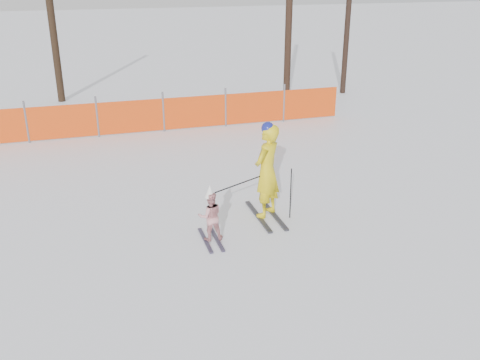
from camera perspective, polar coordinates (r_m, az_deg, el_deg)
The scene contains 6 objects.
ground at distance 10.30m, azimuth 0.81°, elevation -6.17°, with size 120.00×120.00×0.00m, color white.
adult at distance 10.75m, azimuth 2.89°, elevation 1.00°, with size 0.84×1.52×2.03m.
child at distance 9.98m, azimuth -3.18°, elevation -3.83°, with size 0.49×1.01×1.14m.
ski_poles at distance 10.55m, azimuth 2.57°, elevation -0.90°, with size 1.71×0.60×1.08m.
safety_fence at distance 16.72m, azimuth -15.43°, elevation 6.25°, with size 15.92×0.06×1.25m.
tree_trunks at distance 20.88m, azimuth -1.86°, elevation 16.26°, with size 11.25×2.17×6.56m.
Camera 1 is at (-2.76, -8.66, 4.85)m, focal length 40.00 mm.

